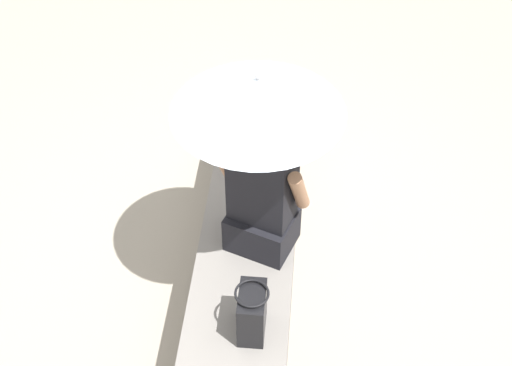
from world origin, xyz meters
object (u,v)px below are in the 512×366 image
object	(u,v)px
handbag_black	(252,312)
parasol	(258,96)
tote_bag_canvas	(255,137)
person_seated	(262,192)

from	to	relation	value
handbag_black	parasol	bearing A→B (deg)	2.56
parasol	tote_bag_canvas	bearing A→B (deg)	6.21
person_seated	handbag_black	distance (m)	0.62
person_seated	tote_bag_canvas	xyz separation A→B (m)	(0.72, 0.10, -0.25)
person_seated	tote_bag_canvas	distance (m)	0.77
handbag_black	tote_bag_canvas	size ratio (longest dim) A/B	1.06
parasol	handbag_black	bearing A→B (deg)	-177.44
parasol	person_seated	bearing A→B (deg)	-152.25
person_seated	parasol	world-z (taller)	parasol
parasol	handbag_black	size ratio (longest dim) A/B	3.67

